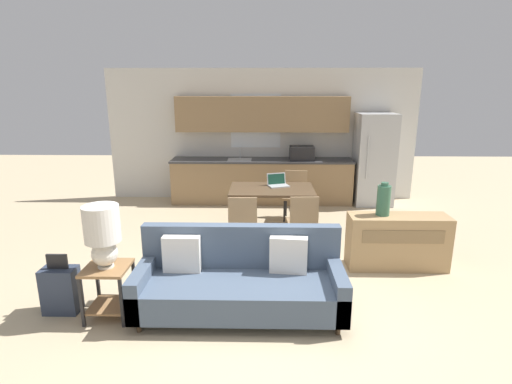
# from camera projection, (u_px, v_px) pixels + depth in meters

# --- Properties ---
(ground_plane) EXTENTS (20.00, 20.00, 0.00)m
(ground_plane) POSITION_uv_depth(u_px,v_px,m) (259.00, 315.00, 4.22)
(ground_plane) COLOR tan
(wall_back) EXTENTS (6.40, 0.07, 2.70)m
(wall_back) POSITION_uv_depth(u_px,v_px,m) (262.00, 135.00, 8.35)
(wall_back) COLOR silver
(wall_back) RESTS_ON ground_plane
(kitchen_counter) EXTENTS (3.69, 0.65, 2.15)m
(kitchen_counter) POSITION_uv_depth(u_px,v_px,m) (262.00, 162.00, 8.19)
(kitchen_counter) COLOR #8E704C
(kitchen_counter) RESTS_ON ground_plane
(refrigerator) EXTENTS (0.75, 0.71, 1.83)m
(refrigerator) POSITION_uv_depth(u_px,v_px,m) (374.00, 159.00, 8.04)
(refrigerator) COLOR #B7BABC
(refrigerator) RESTS_ON ground_plane
(dining_table) EXTENTS (1.34, 0.87, 0.76)m
(dining_table) POSITION_uv_depth(u_px,v_px,m) (272.00, 193.00, 6.40)
(dining_table) COLOR brown
(dining_table) RESTS_ON ground_plane
(couch) EXTENTS (2.15, 0.80, 0.89)m
(couch) POSITION_uv_depth(u_px,v_px,m) (240.00, 281.00, 4.23)
(couch) COLOR #3D2D1E
(couch) RESTS_ON ground_plane
(side_table) EXTENTS (0.44, 0.44, 0.56)m
(side_table) POSITION_uv_depth(u_px,v_px,m) (108.00, 283.00, 4.12)
(side_table) COLOR olive
(side_table) RESTS_ON ground_plane
(table_lamp) EXTENTS (0.36, 0.36, 0.65)m
(table_lamp) POSITION_uv_depth(u_px,v_px,m) (102.00, 232.00, 3.97)
(table_lamp) COLOR silver
(table_lamp) RESTS_ON side_table
(credenza) EXTENTS (1.29, 0.41, 0.72)m
(credenza) POSITION_uv_depth(u_px,v_px,m) (397.00, 242.00, 5.26)
(credenza) COLOR tan
(credenza) RESTS_ON ground_plane
(vase) EXTENTS (0.17, 0.17, 0.43)m
(vase) POSITION_uv_depth(u_px,v_px,m) (384.00, 200.00, 5.14)
(vase) COLOR #336047
(vase) RESTS_ON credenza
(dining_chair_far_right) EXTENTS (0.48, 0.48, 0.87)m
(dining_chair_far_right) POSITION_uv_depth(u_px,v_px,m) (295.00, 193.00, 7.21)
(dining_chair_far_right) COLOR #997A56
(dining_chair_far_right) RESTS_ON ground_plane
(dining_chair_near_left) EXTENTS (0.43, 0.43, 0.87)m
(dining_chair_near_left) POSITION_uv_depth(u_px,v_px,m) (243.00, 221.00, 5.68)
(dining_chair_near_left) COLOR #997A56
(dining_chair_near_left) RESTS_ON ground_plane
(dining_chair_near_right) EXTENTS (0.44, 0.44, 0.87)m
(dining_chair_near_right) POSITION_uv_depth(u_px,v_px,m) (303.00, 220.00, 5.72)
(dining_chair_near_right) COLOR #997A56
(dining_chair_near_right) RESTS_ON ground_plane
(laptop) EXTENTS (0.38, 0.34, 0.20)m
(laptop) POSITION_uv_depth(u_px,v_px,m) (278.00, 183.00, 6.54)
(laptop) COLOR #B7BABC
(laptop) RESTS_ON dining_table
(suitcase) EXTENTS (0.36, 0.22, 0.66)m
(suitcase) POSITION_uv_depth(u_px,v_px,m) (61.00, 290.00, 4.23)
(suitcase) COLOR #2D384C
(suitcase) RESTS_ON ground_plane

